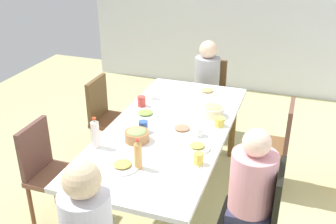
{
  "coord_description": "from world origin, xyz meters",
  "views": [
    {
      "loc": [
        2.87,
        0.99,
        2.39
      ],
      "look_at": [
        0.0,
        0.0,
        0.92
      ],
      "focal_mm": 42.9,
      "sensor_mm": 36.0,
      "label": 1
    }
  ],
  "objects_px": {
    "cup_2": "(142,101)",
    "cup_5": "(219,122)",
    "dining_table": "(168,135)",
    "bowl_0": "(137,135)",
    "chair_4": "(261,214)",
    "plate_3": "(207,91)",
    "cup_3": "(143,127)",
    "bottle_1": "(95,133)",
    "plate_4": "(122,166)",
    "chair_0": "(48,168)",
    "chair_1": "(208,93)",
    "chair_2": "(107,114)",
    "chair_3": "(276,141)",
    "bottle_0": "(138,155)",
    "cup_1": "(199,132)",
    "person_1": "(207,81)",
    "cup_0": "(198,159)",
    "plate_2": "(145,114)",
    "person_4": "(250,188)",
    "cup_4": "(152,95)",
    "bowl_1": "(213,110)",
    "plate_0": "(197,147)",
    "plate_1": "(182,129)"
  },
  "relations": [
    {
      "from": "plate_3",
      "to": "plate_4",
      "type": "relative_size",
      "value": 0.93
    },
    {
      "from": "cup_5",
      "to": "person_1",
      "type": "bearing_deg",
      "value": -161.11
    },
    {
      "from": "chair_3",
      "to": "bottle_0",
      "type": "height_order",
      "value": "bottle_0"
    },
    {
      "from": "plate_2",
      "to": "bowl_1",
      "type": "xyz_separation_m",
      "value": [
        -0.19,
        0.58,
        0.04
      ]
    },
    {
      "from": "chair_0",
      "to": "person_4",
      "type": "bearing_deg",
      "value": 90.0
    },
    {
      "from": "chair_3",
      "to": "person_4",
      "type": "height_order",
      "value": "person_4"
    },
    {
      "from": "chair_2",
      "to": "dining_table",
      "type": "bearing_deg",
      "value": 58.43
    },
    {
      "from": "person_1",
      "to": "plate_3",
      "type": "xyz_separation_m",
      "value": [
        0.51,
        0.13,
        0.09
      ]
    },
    {
      "from": "plate_0",
      "to": "plate_1",
      "type": "bearing_deg",
      "value": -140.31
    },
    {
      "from": "cup_3",
      "to": "plate_3",
      "type": "bearing_deg",
      "value": 162.9
    },
    {
      "from": "person_4",
      "to": "person_1",
      "type": "bearing_deg",
      "value": -157.55
    },
    {
      "from": "chair_3",
      "to": "cup_0",
      "type": "bearing_deg",
      "value": -25.99
    },
    {
      "from": "person_1",
      "to": "plate_3",
      "type": "relative_size",
      "value": 5.22
    },
    {
      "from": "plate_4",
      "to": "cup_0",
      "type": "height_order",
      "value": "cup_0"
    },
    {
      "from": "person_4",
      "to": "bowl_0",
      "type": "distance_m",
      "value": 0.99
    },
    {
      "from": "bottle_0",
      "to": "cup_3",
      "type": "bearing_deg",
      "value": -161.02
    },
    {
      "from": "person_1",
      "to": "plate_0",
      "type": "bearing_deg",
      "value": 11.42
    },
    {
      "from": "plate_2",
      "to": "cup_5",
      "type": "height_order",
      "value": "cup_5"
    },
    {
      "from": "plate_3",
      "to": "cup_2",
      "type": "distance_m",
      "value": 0.73
    },
    {
      "from": "chair_0",
      "to": "cup_3",
      "type": "height_order",
      "value": "chair_0"
    },
    {
      "from": "cup_0",
      "to": "cup_2",
      "type": "bearing_deg",
      "value": -135.62
    },
    {
      "from": "chair_2",
      "to": "chair_3",
      "type": "bearing_deg",
      "value": 90.0
    },
    {
      "from": "chair_1",
      "to": "cup_4",
      "type": "xyz_separation_m",
      "value": [
        0.93,
        -0.35,
        0.31
      ]
    },
    {
      "from": "chair_0",
      "to": "chair_1",
      "type": "distance_m",
      "value": 2.18
    },
    {
      "from": "chair_0",
      "to": "bottle_1",
      "type": "height_order",
      "value": "bottle_1"
    },
    {
      "from": "plate_1",
      "to": "plate_3",
      "type": "xyz_separation_m",
      "value": [
        -0.87,
        0.0,
        0.0
      ]
    },
    {
      "from": "cup_3",
      "to": "bottle_1",
      "type": "height_order",
      "value": "bottle_1"
    },
    {
      "from": "chair_1",
      "to": "plate_1",
      "type": "relative_size",
      "value": 3.81
    },
    {
      "from": "cup_0",
      "to": "cup_1",
      "type": "xyz_separation_m",
      "value": [
        -0.41,
        -0.11,
        -0.01
      ]
    },
    {
      "from": "dining_table",
      "to": "bowl_0",
      "type": "xyz_separation_m",
      "value": [
        0.29,
        -0.16,
        0.13
      ]
    },
    {
      "from": "cup_0",
      "to": "cup_5",
      "type": "relative_size",
      "value": 0.85
    },
    {
      "from": "chair_0",
      "to": "plate_2",
      "type": "distance_m",
      "value": 0.97
    },
    {
      "from": "cup_3",
      "to": "bottle_0",
      "type": "distance_m",
      "value": 0.55
    },
    {
      "from": "dining_table",
      "to": "plate_2",
      "type": "height_order",
      "value": "plate_2"
    },
    {
      "from": "plate_4",
      "to": "cup_1",
      "type": "distance_m",
      "value": 0.75
    },
    {
      "from": "cup_2",
      "to": "cup_5",
      "type": "relative_size",
      "value": 0.91
    },
    {
      "from": "person_4",
      "to": "bowl_0",
      "type": "bearing_deg",
      "value": -104.77
    },
    {
      "from": "chair_3",
      "to": "bottle_0",
      "type": "bearing_deg",
      "value": -36.42
    },
    {
      "from": "chair_3",
      "to": "bowl_1",
      "type": "relative_size",
      "value": 4.49
    },
    {
      "from": "chair_3",
      "to": "plate_4",
      "type": "height_order",
      "value": "chair_3"
    },
    {
      "from": "plate_3",
      "to": "bowl_1",
      "type": "height_order",
      "value": "bowl_1"
    },
    {
      "from": "plate_3",
      "to": "person_4",
      "type": "bearing_deg",
      "value": 25.23
    },
    {
      "from": "plate_4",
      "to": "bottle_1",
      "type": "bearing_deg",
      "value": -121.78
    },
    {
      "from": "chair_3",
      "to": "chair_4",
      "type": "distance_m",
      "value": 1.08
    },
    {
      "from": "chair_4",
      "to": "cup_4",
      "type": "relative_size",
      "value": 8.39
    },
    {
      "from": "plate_4",
      "to": "bottle_1",
      "type": "xyz_separation_m",
      "value": [
        -0.2,
        -0.32,
        0.11
      ]
    },
    {
      "from": "chair_4",
      "to": "plate_3",
      "type": "xyz_separation_m",
      "value": [
        -1.4,
        -0.75,
        0.28
      ]
    },
    {
      "from": "chair_1",
      "to": "chair_4",
      "type": "distance_m",
      "value": 2.18
    },
    {
      "from": "person_4",
      "to": "plate_3",
      "type": "bearing_deg",
      "value": -154.77
    },
    {
      "from": "chair_0",
      "to": "person_4",
      "type": "height_order",
      "value": "person_4"
    }
  ]
}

